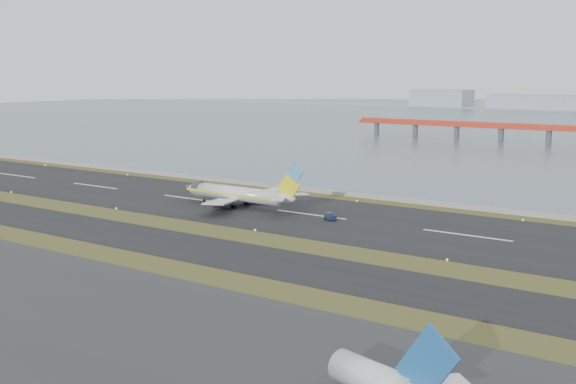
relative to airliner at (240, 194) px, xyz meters
The scene contains 8 objects.
ground 35.03m from the airliner, 53.43° to the right, with size 1000.00×1000.00×0.00m, color #384418.
apron_strip 85.63m from the airliner, 75.95° to the right, with size 1000.00×50.00×0.10m, color #2D2E30.
taxiway_strip 45.20m from the airliner, 62.56° to the right, with size 1000.00×18.00×0.10m, color black.
runway_strip 21.14m from the airliner, ahead, with size 1000.00×45.00×0.10m, color black.
seawall 38.26m from the airliner, 57.01° to the left, with size 1000.00×2.50×1.00m, color gray.
airliner is the anchor object (origin of this frame).
pushback_tug 28.43m from the airliner, ahead, with size 3.37×2.72×1.89m.
second_airliner_tail 116.71m from the airliner, 43.61° to the right, with size 15.84×12.84×9.86m.
Camera 1 is at (95.66, -115.58, 34.20)m, focal length 45.00 mm.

